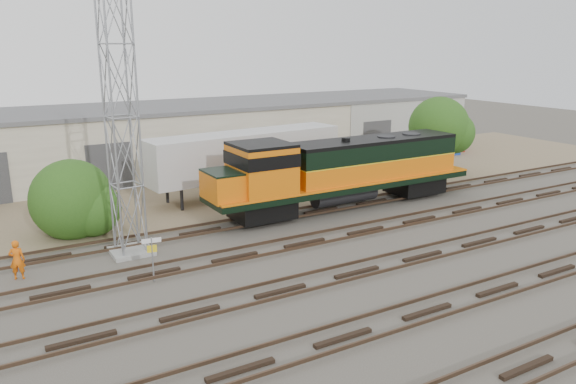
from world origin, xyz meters
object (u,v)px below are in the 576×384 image
locomotive (341,170)px  semi_trailer (250,155)px  signal_tower (122,122)px  worker (17,260)px

locomotive → semi_trailer: (-3.20, 6.27, 0.22)m
locomotive → semi_trailer: locomotive is taller
locomotive → signal_tower: (-13.61, -1.21, 4.06)m
worker → signal_tower: bearing=-156.1°
signal_tower → semi_trailer: (10.40, 7.48, -3.84)m
signal_tower → semi_trailer: signal_tower is taller
locomotive → signal_tower: signal_tower is taller
signal_tower → semi_trailer: bearing=35.7°
worker → locomotive: bearing=-157.7°
worker → semi_trailer: bearing=-135.8°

